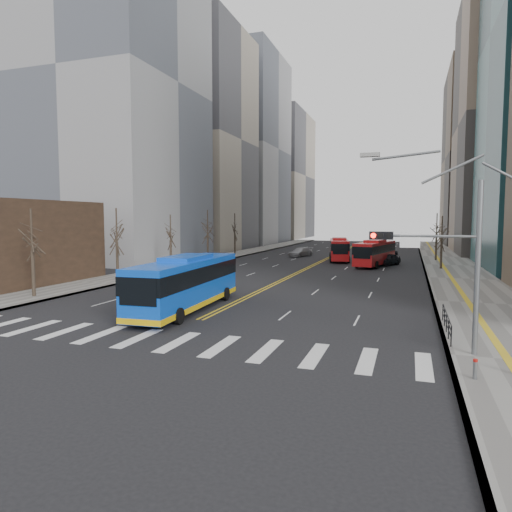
# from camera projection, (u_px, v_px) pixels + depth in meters

# --- Properties ---
(ground) EXTENTS (220.00, 220.00, 0.00)m
(ground) POSITION_uv_depth(u_px,v_px,m) (158.00, 340.00, 23.68)
(ground) COLOR black
(sidewalk_right) EXTENTS (7.00, 130.00, 0.15)m
(sidewalk_right) POSITION_uv_depth(u_px,v_px,m) (450.00, 265.00, 60.56)
(sidewalk_right) COLOR slate
(sidewalk_right) RESTS_ON ground
(sidewalk_left) EXTENTS (5.00, 130.00, 0.15)m
(sidewalk_left) POSITION_uv_depth(u_px,v_px,m) (216.00, 258.00, 71.43)
(sidewalk_left) COLOR slate
(sidewalk_left) RESTS_ON ground
(crosswalk) EXTENTS (26.70, 4.00, 0.01)m
(crosswalk) POSITION_uv_depth(u_px,v_px,m) (158.00, 340.00, 23.68)
(crosswalk) COLOR silver
(crosswalk) RESTS_ON ground
(centerline) EXTENTS (0.55, 100.00, 0.01)m
(centerline) POSITION_uv_depth(u_px,v_px,m) (331.00, 257.00, 75.60)
(centerline) COLOR gold
(centerline) RESTS_ON ground
(office_towers) EXTENTS (83.00, 134.00, 58.00)m
(office_towers) POSITION_uv_depth(u_px,v_px,m) (345.00, 125.00, 86.35)
(office_towers) COLOR gray
(office_towers) RESTS_ON ground
(signal_mast) EXTENTS (5.37, 0.37, 9.39)m
(signal_mast) POSITION_uv_depth(u_px,v_px,m) (444.00, 250.00, 20.77)
(signal_mast) COLOR slate
(signal_mast) RESTS_ON ground
(pedestrian_railing) EXTENTS (0.06, 6.06, 1.02)m
(pedestrian_railing) POSITION_uv_depth(u_px,v_px,m) (447.00, 320.00, 24.71)
(pedestrian_railing) COLOR black
(pedestrian_railing) RESTS_ON sidewalk_right
(bollards) EXTENTS (2.87, 3.17, 0.78)m
(bollards) POSITION_uv_depth(u_px,v_px,m) (511.00, 362.00, 18.28)
(bollards) COLOR slate
(bollards) RESTS_ON sidewalk_right
(street_trees) EXTENTS (35.20, 47.20, 7.60)m
(street_trees) POSITION_uv_depth(u_px,v_px,m) (249.00, 230.00, 58.19)
(street_trees) COLOR #31271E
(street_trees) RESTS_ON ground
(blue_bus) EXTENTS (3.48, 13.15, 3.77)m
(blue_bus) POSITION_uv_depth(u_px,v_px,m) (187.00, 281.00, 31.42)
(blue_bus) COLOR blue
(blue_bus) RESTS_ON ground
(red_bus_near) EXTENTS (4.42, 11.16, 3.46)m
(red_bus_near) POSITION_uv_depth(u_px,v_px,m) (339.00, 248.00, 68.24)
(red_bus_near) COLOR red
(red_bus_near) RESTS_ON ground
(red_bus_far) EXTENTS (4.86, 11.29, 3.49)m
(red_bus_far) POSITION_uv_depth(u_px,v_px,m) (375.00, 251.00, 60.53)
(red_bus_far) COLOR red
(red_bus_far) RESTS_ON ground
(car_white) EXTENTS (1.91, 4.80, 1.55)m
(car_white) POSITION_uv_depth(u_px,v_px,m) (194.00, 274.00, 45.37)
(car_white) COLOR silver
(car_white) RESTS_ON ground
(car_dark_mid) EXTENTS (3.57, 4.98, 1.57)m
(car_dark_mid) POSITION_uv_depth(u_px,v_px,m) (388.00, 259.00, 61.59)
(car_dark_mid) COLOR black
(car_dark_mid) RESTS_ON ground
(car_silver) EXTENTS (3.85, 5.56, 1.50)m
(car_silver) POSITION_uv_depth(u_px,v_px,m) (300.00, 252.00, 75.79)
(car_silver) COLOR #97979C
(car_silver) RESTS_ON ground
(car_dark_far) EXTENTS (2.24, 4.10, 1.09)m
(car_dark_far) POSITION_uv_depth(u_px,v_px,m) (392.00, 251.00, 79.92)
(car_dark_far) COLOR black
(car_dark_far) RESTS_ON ground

